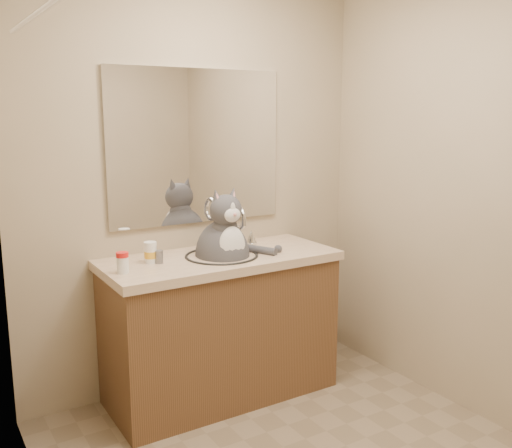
{
  "coord_description": "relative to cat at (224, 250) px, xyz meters",
  "views": [
    {
      "loc": [
        -1.48,
        -1.82,
        1.64
      ],
      "look_at": [
        0.05,
        0.65,
        1.08
      ],
      "focal_mm": 40.0,
      "sensor_mm": 36.0,
      "label": 1
    }
  ],
  "objects": [
    {
      "name": "pill_bottle_orange",
      "position": [
        -0.41,
        0.07,
        0.02
      ],
      "size": [
        0.08,
        0.08,
        0.12
      ],
      "rotation": [
        0.0,
        0.0,
        -0.13
      ],
      "color": "white",
      "rests_on": "vanity"
    },
    {
      "name": "pill_bottle_redcap",
      "position": [
        -0.6,
        -0.04,
        0.02
      ],
      "size": [
        0.08,
        0.08,
        0.11
      ],
      "rotation": [
        0.0,
        0.0,
        0.43
      ],
      "color": "white",
      "rests_on": "vanity"
    },
    {
      "name": "vanity",
      "position": [
        -0.01,
        0.02,
        -0.44
      ],
      "size": [
        1.34,
        0.59,
        1.12
      ],
      "color": "brown",
      "rests_on": "ground"
    },
    {
      "name": "mirror",
      "position": [
        -0.02,
        0.29,
        0.57
      ],
      "size": [
        1.1,
        0.02,
        0.9
      ],
      "primitive_type": "cube",
      "color": "white",
      "rests_on": "room"
    },
    {
      "name": "grey_canister",
      "position": [
        -0.37,
        0.04,
        0.0
      ],
      "size": [
        0.05,
        0.05,
        0.07
      ],
      "rotation": [
        0.0,
        0.0,
        -0.06
      ],
      "color": "slate",
      "rests_on": "vanity"
    },
    {
      "name": "cat",
      "position": [
        0.0,
        0.0,
        0.0
      ],
      "size": [
        0.43,
        0.34,
        0.6
      ],
      "rotation": [
        0.0,
        0.0,
        0.01
      ],
      "color": "#404044",
      "rests_on": "vanity"
    },
    {
      "name": "shower_curtain",
      "position": [
        -1.07,
        -0.84,
        0.15
      ],
      "size": [
        0.02,
        1.3,
        1.93
      ],
      "color": "beige",
      "rests_on": "ground"
    },
    {
      "name": "room",
      "position": [
        -0.02,
        -0.94,
        0.32
      ],
      "size": [
        2.22,
        2.52,
        2.42
      ],
      "color": "#85745C",
      "rests_on": "ground"
    }
  ]
}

